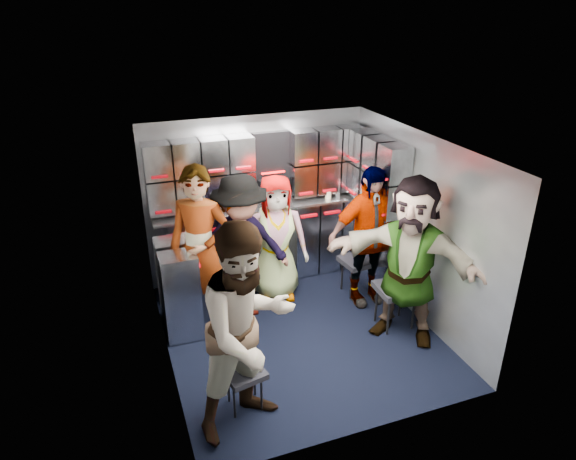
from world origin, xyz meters
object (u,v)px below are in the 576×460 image
object	(u,v)px
attendant_arc_b	(241,249)
attendant_arc_a	(248,331)
jump_seat_near_right	(396,291)
jump_seat_near_left	(244,375)
attendant_arc_c	(276,238)
attendant_standing	(201,251)
attendant_arc_e	(410,261)
jump_seat_mid_right	(358,263)
attendant_arc_d	(367,237)
jump_seat_mid_left	(238,276)
jump_seat_center	(271,260)

from	to	relation	value
attendant_arc_b	attendant_arc_a	bearing A→B (deg)	-107.03
jump_seat_near_right	attendant_arc_a	size ratio (longest dim) A/B	0.27
jump_seat_near_left	attendant_arc_c	size ratio (longest dim) A/B	0.26
attendant_standing	attendant_arc_e	size ratio (longest dim) A/B	1.02
jump_seat_mid_right	attendant_standing	world-z (taller)	attendant_standing
jump_seat_near_right	attendant_arc_d	xyz separation A→B (m)	(-0.07, 0.59, 0.40)
jump_seat_near_left	attendant_standing	distance (m)	1.49
jump_seat_mid_left	jump_seat_mid_right	world-z (taller)	jump_seat_mid_right
jump_seat_mid_left	attendant_arc_a	bearing A→B (deg)	-102.12
jump_seat_near_left	attendant_arc_d	bearing A→B (deg)	33.86
jump_seat_center	jump_seat_near_right	xyz separation A→B (m)	(1.03, -1.23, 0.05)
attendant_arc_a	attendant_arc_c	distance (m)	2.08
jump_seat_mid_left	attendant_arc_a	xyz separation A→B (m)	(-0.39, -1.80, 0.53)
attendant_arc_a	attendant_arc_d	size ratio (longest dim) A/B	1.11
attendant_arc_c	jump_seat_mid_right	bearing A→B (deg)	-6.90
attendant_standing	attendant_arc_a	distance (m)	1.55
attendant_arc_c	attendant_arc_a	bearing A→B (deg)	-105.82
jump_seat_mid_right	attendant_arc_d	size ratio (longest dim) A/B	0.28
jump_seat_center	attendant_arc_d	bearing A→B (deg)	-33.59
attendant_standing	attendant_arc_e	world-z (taller)	attendant_standing
jump_seat_near_left	attendant_arc_d	size ratio (longest dim) A/B	0.23
jump_seat_mid_right	attendant_arc_c	distance (m)	1.07
attendant_arc_a	attendant_arc_e	world-z (taller)	attendant_arc_a
attendant_arc_c	attendant_arc_d	bearing A→B (deg)	-16.22
attendant_arc_b	attendant_arc_e	xyz separation A→B (m)	(1.52, -0.98, 0.06)
attendant_arc_b	attendant_arc_c	bearing A→B (deg)	24.15
attendant_arc_c	attendant_arc_e	bearing A→B (deg)	-40.88
jump_seat_near_right	attendant_arc_b	distance (m)	1.77
attendant_arc_a	attendant_arc_c	world-z (taller)	attendant_arc_a
jump_seat_mid_right	attendant_standing	bearing A→B (deg)	-178.63
attendant_standing	attendant_arc_d	world-z (taller)	attendant_standing
jump_seat_mid_left	attendant_arc_c	xyz separation A→B (m)	(0.49, 0.08, 0.37)
jump_seat_near_left	attendant_arc_c	world-z (taller)	attendant_arc_c
attendant_standing	attendant_arc_d	xyz separation A→B (m)	(1.91, -0.13, -0.08)
jump_seat_near_left	jump_seat_mid_left	bearing A→B (deg)	76.58
attendant_standing	jump_seat_near_left	bearing A→B (deg)	-59.26
jump_seat_near_left	jump_seat_near_right	distance (m)	2.02
attendant_standing	attendant_arc_a	size ratio (longest dim) A/B	0.99
jump_seat_mid_left	attendant_standing	bearing A→B (deg)	-151.62
jump_seat_mid_left	jump_seat_mid_right	xyz separation A→B (m)	(1.46, -0.20, 0.01)
jump_seat_near_right	attendant_arc_c	size ratio (longest dim) A/B	0.32
attendant_arc_e	attendant_arc_d	bearing A→B (deg)	140.74
jump_seat_center	attendant_arc_b	bearing A→B (deg)	-138.29
attendant_arc_b	attendant_arc_c	xyz separation A→B (m)	(0.49, 0.26, -0.07)
jump_seat_center	jump_seat_mid_right	distance (m)	1.07
attendant_arc_e	jump_seat_near_right	bearing A→B (deg)	135.83
attendant_arc_c	attendant_standing	bearing A→B (deg)	-151.77
jump_seat_center	jump_seat_mid_right	size ratio (longest dim) A/B	0.94
attendant_arc_b	attendant_arc_c	size ratio (longest dim) A/B	1.09
jump_seat_mid_right	jump_seat_near_right	size ratio (longest dim) A/B	0.94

